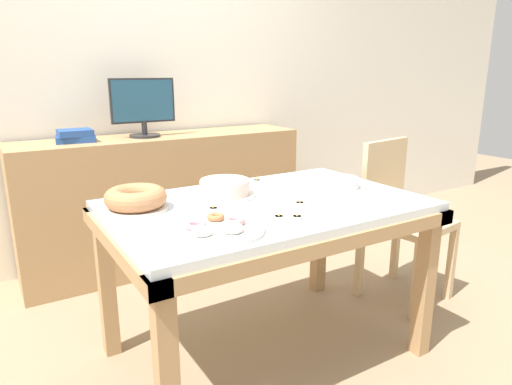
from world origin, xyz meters
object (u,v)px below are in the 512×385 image
object	(u,v)px
cake_chocolate_round	(225,189)
tealight_near_cakes	(279,217)
book_stack	(75,136)
tealight_right_edge	(300,203)
computer_monitor	(143,108)
tealight_centre	(257,181)
plate_stack	(338,182)
chair	(398,212)
tealight_left_edge	(297,217)
cake_golden_bundt	(136,199)
pastry_platter	(217,228)
tealight_near_front	(213,209)

from	to	relation	value
cake_chocolate_round	tealight_near_cakes	bearing A→B (deg)	-87.19
book_stack	tealight_right_edge	size ratio (longest dim) A/B	6.18
cake_chocolate_round	tealight_right_edge	xyz separation A→B (m)	(0.21, -0.30, -0.03)
computer_monitor	tealight_centre	world-z (taller)	computer_monitor
cake_chocolate_round	tealight_right_edge	size ratio (longest dim) A/B	7.15
book_stack	tealight_right_edge	world-z (taller)	book_stack
cake_chocolate_round	plate_stack	xyz separation A→B (m)	(0.56, -0.14, -0.01)
chair	tealight_right_edge	size ratio (longest dim) A/B	23.50
plate_stack	tealight_left_edge	xyz separation A→B (m)	(-0.48, -0.31, -0.01)
cake_chocolate_round	cake_golden_bundt	xyz separation A→B (m)	(-0.41, 0.01, 0.01)
plate_stack	pastry_platter	bearing A→B (deg)	-161.69
tealight_near_front	tealight_near_cakes	size ratio (longest dim) A/B	1.00
cake_chocolate_round	tealight_near_front	world-z (taller)	cake_chocolate_round
plate_stack	tealight_near_front	xyz separation A→B (m)	(-0.71, -0.04, -0.01)
tealight_near_cakes	cake_golden_bundt	bearing A→B (deg)	135.48
cake_chocolate_round	plate_stack	distance (m)	0.58
cake_golden_bundt	tealight_centre	world-z (taller)	cake_golden_bundt
chair	tealight_right_edge	xyz separation A→B (m)	(-0.92, -0.25, 0.25)
computer_monitor	cake_chocolate_round	bearing A→B (deg)	-89.97
pastry_platter	tealight_left_edge	distance (m)	0.33
book_stack	tealight_near_front	distance (m)	1.35
book_stack	tealight_centre	xyz separation A→B (m)	(0.70, -0.98, -0.17)
plate_stack	tealight_right_edge	bearing A→B (deg)	-155.67
tealight_near_cakes	tealight_centre	bearing A→B (deg)	66.36
book_stack	plate_stack	distance (m)	1.62
cake_chocolate_round	tealight_right_edge	world-z (taller)	cake_chocolate_round
tealight_left_edge	computer_monitor	bearing A→B (deg)	92.97
cake_chocolate_round	book_stack	bearing A→B (deg)	111.14
computer_monitor	tealight_near_cakes	distance (m)	1.57
cake_chocolate_round	chair	bearing A→B (deg)	-2.80
tealight_centre	tealight_right_edge	xyz separation A→B (m)	(-0.06, -0.45, 0.00)
cake_golden_bundt	tealight_centre	bearing A→B (deg)	11.48
chair	pastry_platter	bearing A→B (deg)	-165.54
computer_monitor	tealight_right_edge	distance (m)	1.48
chair	computer_monitor	world-z (taller)	computer_monitor
chair	cake_chocolate_round	distance (m)	1.17
plate_stack	tealight_centre	size ratio (longest dim) A/B	5.25
cake_golden_bundt	tealight_centre	distance (m)	0.70
cake_golden_bundt	tealight_right_edge	xyz separation A→B (m)	(0.62, -0.32, -0.04)
tealight_near_cakes	chair	bearing A→B (deg)	17.97
cake_chocolate_round	cake_golden_bundt	size ratio (longest dim) A/B	1.06
tealight_centre	tealight_near_cakes	xyz separation A→B (m)	(-0.25, -0.57, 0.00)
tealight_right_edge	computer_monitor	bearing A→B (deg)	98.27
book_stack	cake_chocolate_round	size ratio (longest dim) A/B	0.86
plate_stack	tealight_left_edge	world-z (taller)	plate_stack
cake_golden_bundt	tealight_centre	xyz separation A→B (m)	(0.68, 0.14, -0.04)
tealight_centre	cake_golden_bundt	bearing A→B (deg)	-168.52
computer_monitor	book_stack	size ratio (longest dim) A/B	1.72
tealight_right_edge	cake_chocolate_round	bearing A→B (deg)	124.31
plate_stack	tealight_right_edge	world-z (taller)	plate_stack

